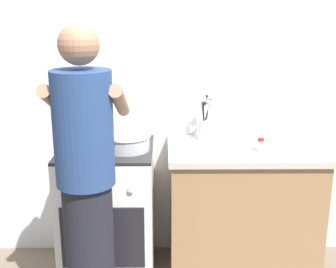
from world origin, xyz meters
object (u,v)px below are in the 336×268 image
mixing_bowl (127,142)px  utensil_crock (206,126)px  stove_range (109,212)px  pot (83,142)px  person (87,190)px  spice_bottle (261,145)px

mixing_bowl → utensil_crock: 0.56m
stove_range → pot: size_ratio=3.74×
utensil_crock → mixing_bowl: bearing=-157.7°
mixing_bowl → person: bearing=-106.4°
pot → mixing_bowl: (0.28, -0.00, -0.00)m
pot → spice_bottle: 1.12m
stove_range → person: person is taller
mixing_bowl → stove_range: bearing=163.7°
pot → person: person is taller
spice_bottle → person: (-1.01, -0.52, -0.08)m
stove_range → person: size_ratio=0.53×
mixing_bowl → spice_bottle: 0.84m
mixing_bowl → spice_bottle: bearing=-2.4°
pot → utensil_crock: (0.80, 0.21, 0.05)m
stove_range → person: 0.73m
stove_range → pot: 0.53m
utensil_crock → spice_bottle: 0.41m
spice_bottle → person: bearing=-152.6°
mixing_bowl → utensil_crock: utensil_crock is taller
stove_range → pot: (-0.14, -0.04, 0.50)m
mixing_bowl → utensil_crock: bearing=22.3°
mixing_bowl → pot: bearing=179.8°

